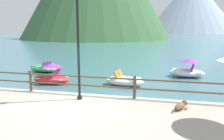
{
  "coord_description": "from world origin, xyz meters",
  "views": [
    {
      "loc": [
        3.66,
        -7.62,
        3.27
      ],
      "look_at": [
        0.6,
        5.0,
        0.9
      ],
      "focal_mm": 37.37,
      "sensor_mm": 36.0,
      "label": 1
    }
  ],
  "objects_px": {
    "pedal_boat_0": "(43,68)",
    "pedal_boat_1": "(51,77)",
    "pedal_boat_3": "(124,81)",
    "dog_resting": "(181,106)",
    "pedal_boat_2": "(187,71)",
    "lamp_post": "(78,34)"
  },
  "relations": [
    {
      "from": "dog_resting",
      "to": "pedal_boat_1",
      "type": "bearing_deg",
      "value": 150.81
    },
    {
      "from": "pedal_boat_0",
      "to": "pedal_boat_1",
      "type": "relative_size",
      "value": 1.1
    },
    {
      "from": "dog_resting",
      "to": "pedal_boat_2",
      "type": "xyz_separation_m",
      "value": [
        0.74,
        7.81,
        -0.11
      ]
    },
    {
      "from": "pedal_boat_0",
      "to": "pedal_boat_1",
      "type": "height_order",
      "value": "pedal_boat_1"
    },
    {
      "from": "pedal_boat_0",
      "to": "pedal_boat_2",
      "type": "relative_size",
      "value": 1.06
    },
    {
      "from": "pedal_boat_3",
      "to": "pedal_boat_1",
      "type": "bearing_deg",
      "value": -174.45
    },
    {
      "from": "dog_resting",
      "to": "pedal_boat_0",
      "type": "bearing_deg",
      "value": 143.11
    },
    {
      "from": "pedal_boat_1",
      "to": "pedal_boat_3",
      "type": "height_order",
      "value": "pedal_boat_1"
    },
    {
      "from": "pedal_boat_1",
      "to": "pedal_boat_3",
      "type": "xyz_separation_m",
      "value": [
        4.37,
        0.42,
        -0.11
      ]
    },
    {
      "from": "dog_resting",
      "to": "pedal_boat_2",
      "type": "bearing_deg",
      "value": 84.61
    },
    {
      "from": "pedal_boat_0",
      "to": "pedal_boat_1",
      "type": "bearing_deg",
      "value": -53.44
    },
    {
      "from": "lamp_post",
      "to": "dog_resting",
      "type": "height_order",
      "value": "lamp_post"
    },
    {
      "from": "dog_resting",
      "to": "pedal_boat_3",
      "type": "height_order",
      "value": "pedal_boat_3"
    },
    {
      "from": "dog_resting",
      "to": "pedal_boat_0",
      "type": "xyz_separation_m",
      "value": [
        -9.59,
        7.2,
        -0.27
      ]
    },
    {
      "from": "pedal_boat_3",
      "to": "dog_resting",
      "type": "bearing_deg",
      "value": -57.19
    },
    {
      "from": "pedal_boat_0",
      "to": "pedal_boat_3",
      "type": "bearing_deg",
      "value": -22.07
    },
    {
      "from": "dog_resting",
      "to": "lamp_post",
      "type": "bearing_deg",
      "value": 176.15
    },
    {
      "from": "lamp_post",
      "to": "dog_resting",
      "type": "xyz_separation_m",
      "value": [
        3.95,
        -0.27,
        -2.49
      ]
    },
    {
      "from": "pedal_boat_1",
      "to": "pedal_boat_3",
      "type": "relative_size",
      "value": 0.95
    },
    {
      "from": "pedal_boat_2",
      "to": "pedal_boat_3",
      "type": "xyz_separation_m",
      "value": [
        -3.62,
        -3.33,
        -0.13
      ]
    },
    {
      "from": "dog_resting",
      "to": "pedal_boat_3",
      "type": "relative_size",
      "value": 0.39
    },
    {
      "from": "lamp_post",
      "to": "pedal_boat_0",
      "type": "bearing_deg",
      "value": 129.12
    }
  ]
}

